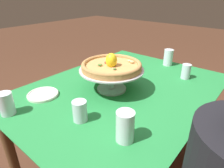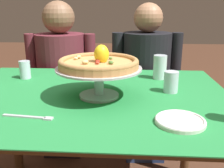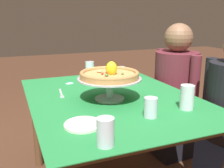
{
  "view_description": "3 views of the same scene",
  "coord_description": "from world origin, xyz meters",
  "px_view_note": "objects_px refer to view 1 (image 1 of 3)",
  "views": [
    {
      "loc": [
        0.87,
        0.65,
        1.27
      ],
      "look_at": [
        0.08,
        -0.01,
        0.77
      ],
      "focal_mm": 31.31,
      "sensor_mm": 36.0,
      "label": 1
    },
    {
      "loc": [
        0.19,
        -1.11,
        1.11
      ],
      "look_at": [
        0.11,
        -0.03,
        0.78
      ],
      "focal_mm": 40.71,
      "sensor_mm": 36.0,
      "label": 2
    },
    {
      "loc": [
        1.44,
        -0.58,
        1.21
      ],
      "look_at": [
        0.08,
        -0.03,
        0.82
      ],
      "focal_mm": 41.7,
      "sensor_mm": 36.0,
      "label": 3
    }
  ],
  "objects_px": {
    "water_glass_back_right": "(125,128)",
    "dinner_fork": "(106,69)",
    "sugar_packet": "(135,64)",
    "water_glass_back_left": "(186,72)",
    "water_glass_side_left": "(168,58)",
    "pizza_stand": "(112,75)",
    "side_plate": "(43,94)",
    "water_glass_side_right": "(80,112)",
    "water_glass_front_right": "(7,105)",
    "pizza": "(112,65)"
  },
  "relations": [
    {
      "from": "water_glass_back_left",
      "to": "dinner_fork",
      "type": "xyz_separation_m",
      "value": [
        0.23,
        -0.53,
        -0.04
      ]
    },
    {
      "from": "pizza_stand",
      "to": "water_glass_side_left",
      "type": "bearing_deg",
      "value": 173.39
    },
    {
      "from": "water_glass_back_left",
      "to": "dinner_fork",
      "type": "distance_m",
      "value": 0.58
    },
    {
      "from": "water_glass_front_right",
      "to": "dinner_fork",
      "type": "xyz_separation_m",
      "value": [
        -0.75,
        -0.02,
        -0.05
      ]
    },
    {
      "from": "pizza_stand",
      "to": "water_glass_side_left",
      "type": "distance_m",
      "value": 0.62
    },
    {
      "from": "water_glass_side_right",
      "to": "pizza",
      "type": "bearing_deg",
      "value": -165.24
    },
    {
      "from": "dinner_fork",
      "to": "water_glass_side_right",
      "type": "bearing_deg",
      "value": 31.01
    },
    {
      "from": "water_glass_back_right",
      "to": "dinner_fork",
      "type": "distance_m",
      "value": 0.78
    },
    {
      "from": "water_glass_back_left",
      "to": "sugar_packet",
      "type": "distance_m",
      "value": 0.42
    },
    {
      "from": "pizza",
      "to": "water_glass_front_right",
      "type": "distance_m",
      "value": 0.58
    },
    {
      "from": "water_glass_front_right",
      "to": "dinner_fork",
      "type": "bearing_deg",
      "value": -178.28
    },
    {
      "from": "pizza_stand",
      "to": "water_glass_front_right",
      "type": "relative_size",
      "value": 3.32
    },
    {
      "from": "water_glass_side_right",
      "to": "water_glass_back_left",
      "type": "bearing_deg",
      "value": 166.19
    },
    {
      "from": "pizza_stand",
      "to": "water_glass_back_right",
      "type": "xyz_separation_m",
      "value": [
        0.31,
        0.33,
        -0.04
      ]
    },
    {
      "from": "water_glass_back_left",
      "to": "side_plate",
      "type": "relative_size",
      "value": 0.57
    },
    {
      "from": "water_glass_side_left",
      "to": "sugar_packet",
      "type": "bearing_deg",
      "value": -53.34
    },
    {
      "from": "pizza_stand",
      "to": "dinner_fork",
      "type": "height_order",
      "value": "pizza_stand"
    },
    {
      "from": "water_glass_side_left",
      "to": "water_glass_side_right",
      "type": "bearing_deg",
      "value": 0.98
    },
    {
      "from": "water_glass_back_left",
      "to": "sugar_packet",
      "type": "xyz_separation_m",
      "value": [
        -0.01,
        -0.42,
        -0.04
      ]
    },
    {
      "from": "side_plate",
      "to": "sugar_packet",
      "type": "height_order",
      "value": "side_plate"
    },
    {
      "from": "side_plate",
      "to": "water_glass_side_right",
      "type": "bearing_deg",
      "value": 86.93
    },
    {
      "from": "dinner_fork",
      "to": "sugar_packet",
      "type": "distance_m",
      "value": 0.26
    },
    {
      "from": "water_glass_back_right",
      "to": "water_glass_side_left",
      "type": "height_order",
      "value": "water_glass_back_right"
    },
    {
      "from": "pizza_stand",
      "to": "sugar_packet",
      "type": "xyz_separation_m",
      "value": [
        -0.46,
        -0.14,
        -0.09
      ]
    },
    {
      "from": "water_glass_front_right",
      "to": "water_glass_side_right",
      "type": "bearing_deg",
      "value": 121.74
    },
    {
      "from": "water_glass_back_left",
      "to": "dinner_fork",
      "type": "relative_size",
      "value": 0.51
    },
    {
      "from": "water_glass_back_right",
      "to": "pizza",
      "type": "bearing_deg",
      "value": -133.11
    },
    {
      "from": "water_glass_side_right",
      "to": "water_glass_front_right",
      "type": "bearing_deg",
      "value": -58.26
    },
    {
      "from": "pizza_stand",
      "to": "side_plate",
      "type": "distance_m",
      "value": 0.41
    },
    {
      "from": "water_glass_side_left",
      "to": "pizza_stand",
      "type": "bearing_deg",
      "value": -6.61
    },
    {
      "from": "pizza_stand",
      "to": "pizza",
      "type": "bearing_deg",
      "value": 49.46
    },
    {
      "from": "water_glass_back_right",
      "to": "sugar_packet",
      "type": "height_order",
      "value": "water_glass_back_right"
    },
    {
      "from": "water_glass_side_right",
      "to": "sugar_packet",
      "type": "distance_m",
      "value": 0.83
    },
    {
      "from": "sugar_packet",
      "to": "water_glass_back_left",
      "type": "bearing_deg",
      "value": 88.59
    },
    {
      "from": "water_glass_side_left",
      "to": "dinner_fork",
      "type": "bearing_deg",
      "value": -38.81
    },
    {
      "from": "side_plate",
      "to": "sugar_packet",
      "type": "relative_size",
      "value": 3.51
    },
    {
      "from": "water_glass_side_left",
      "to": "water_glass_side_right",
      "type": "height_order",
      "value": "water_glass_side_left"
    },
    {
      "from": "pizza_stand",
      "to": "water_glass_back_left",
      "type": "distance_m",
      "value": 0.54
    },
    {
      "from": "water_glass_back_right",
      "to": "dinner_fork",
      "type": "height_order",
      "value": "water_glass_back_right"
    },
    {
      "from": "water_glass_back_right",
      "to": "water_glass_front_right",
      "type": "xyz_separation_m",
      "value": [
        0.22,
        -0.55,
        -0.01
      ]
    },
    {
      "from": "water_glass_side_left",
      "to": "side_plate",
      "type": "distance_m",
      "value": 0.99
    },
    {
      "from": "water_glass_back_left",
      "to": "water_glass_back_right",
      "type": "height_order",
      "value": "water_glass_back_right"
    },
    {
      "from": "side_plate",
      "to": "sugar_packet",
      "type": "bearing_deg",
      "value": 171.41
    },
    {
      "from": "side_plate",
      "to": "dinner_fork",
      "type": "distance_m",
      "value": 0.54
    },
    {
      "from": "water_glass_back_left",
      "to": "water_glass_side_left",
      "type": "relative_size",
      "value": 0.79
    },
    {
      "from": "pizza",
      "to": "water_glass_back_right",
      "type": "xyz_separation_m",
      "value": [
        0.3,
        0.33,
        -0.1
      ]
    },
    {
      "from": "water_glass_back_left",
      "to": "water_glass_side_right",
      "type": "bearing_deg",
      "value": -13.81
    },
    {
      "from": "water_glass_front_right",
      "to": "dinner_fork",
      "type": "relative_size",
      "value": 0.58
    },
    {
      "from": "pizza",
      "to": "dinner_fork",
      "type": "distance_m",
      "value": 0.37
    },
    {
      "from": "water_glass_back_left",
      "to": "water_glass_side_left",
      "type": "height_order",
      "value": "water_glass_side_left"
    }
  ]
}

